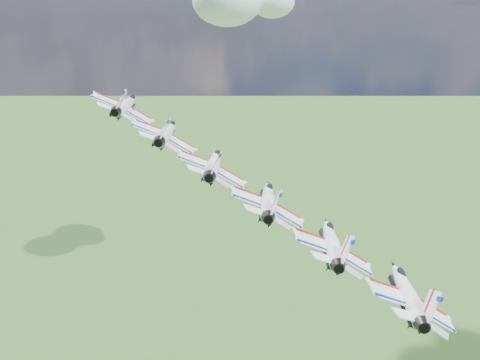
{
  "coord_description": "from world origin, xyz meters",
  "views": [
    {
      "loc": [
        14.76,
        -67.34,
        165.2
      ],
      "look_at": [
        19.47,
        11.52,
        138.99
      ],
      "focal_mm": 40.0,
      "sensor_mm": 36.0,
      "label": 1
    }
  ],
  "objects_px": {
    "jet_0": "(126,104)",
    "jet_1": "(167,131)",
    "jet_4": "(331,241)",
    "jet_2": "(214,163)",
    "jet_5": "(406,291)",
    "jet_3": "(268,199)"
  },
  "relations": [
    {
      "from": "jet_0",
      "to": "jet_1",
      "type": "height_order",
      "value": "jet_0"
    },
    {
      "from": "jet_0",
      "to": "jet_1",
      "type": "relative_size",
      "value": 1.0
    },
    {
      "from": "jet_5",
      "to": "jet_3",
      "type": "bearing_deg",
      "value": 140.17
    },
    {
      "from": "jet_1",
      "to": "jet_2",
      "type": "distance_m",
      "value": 11.9
    },
    {
      "from": "jet_2",
      "to": "jet_0",
      "type": "bearing_deg",
      "value": 140.17
    },
    {
      "from": "jet_5",
      "to": "jet_4",
      "type": "bearing_deg",
      "value": 140.17
    },
    {
      "from": "jet_0",
      "to": "jet_5",
      "type": "bearing_deg",
      "value": -39.83
    },
    {
      "from": "jet_1",
      "to": "jet_3",
      "type": "distance_m",
      "value": 23.81
    },
    {
      "from": "jet_1",
      "to": "jet_5",
      "type": "relative_size",
      "value": 1.0
    },
    {
      "from": "jet_4",
      "to": "jet_0",
      "type": "bearing_deg",
      "value": 140.17
    },
    {
      "from": "jet_3",
      "to": "jet_4",
      "type": "xyz_separation_m",
      "value": [
        7.95,
        -8.19,
        -3.37
      ]
    },
    {
      "from": "jet_3",
      "to": "jet_0",
      "type": "bearing_deg",
      "value": 140.17
    },
    {
      "from": "jet_0",
      "to": "jet_2",
      "type": "distance_m",
      "value": 23.81
    },
    {
      "from": "jet_0",
      "to": "jet_2",
      "type": "bearing_deg",
      "value": -39.83
    },
    {
      "from": "jet_3",
      "to": "jet_5",
      "type": "height_order",
      "value": "jet_3"
    },
    {
      "from": "jet_0",
      "to": "jet_1",
      "type": "xyz_separation_m",
      "value": [
        7.95,
        -8.19,
        -3.37
      ]
    },
    {
      "from": "jet_1",
      "to": "jet_0",
      "type": "bearing_deg",
      "value": 140.17
    },
    {
      "from": "jet_0",
      "to": "jet_3",
      "type": "distance_m",
      "value": 35.71
    },
    {
      "from": "jet_2",
      "to": "jet_5",
      "type": "distance_m",
      "value": 35.71
    },
    {
      "from": "jet_2",
      "to": "jet_3",
      "type": "xyz_separation_m",
      "value": [
        7.95,
        -8.19,
        -3.37
      ]
    },
    {
      "from": "jet_0",
      "to": "jet_5",
      "type": "height_order",
      "value": "jet_0"
    },
    {
      "from": "jet_0",
      "to": "jet_4",
      "type": "xyz_separation_m",
      "value": [
        31.8,
        -32.77,
        -13.49
      ]
    }
  ]
}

